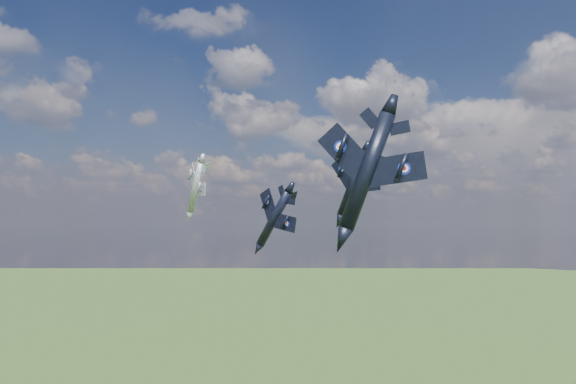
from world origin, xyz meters
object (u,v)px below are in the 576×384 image
Objects in this scene: jet_high_navy at (353,184)px; jet_left_silver at (196,187)px; jet_lead_navy at (274,218)px; jet_right_navy at (367,171)px.

jet_high_navy is 1.12× the size of jet_left_silver.
jet_high_navy is at bearing 42.60° from jet_left_silver.
jet_lead_navy is at bearing -140.39° from jet_high_navy.
jet_lead_navy is 15.77m from jet_left_silver.
jet_high_navy is at bearing 42.73° from jet_lead_navy.
jet_lead_navy is 0.97× the size of jet_high_navy.
jet_lead_navy is 13.02m from jet_high_navy.
jet_left_silver reaches higher than jet_lead_navy.
jet_right_navy is (27.62, -18.70, 4.13)m from jet_lead_navy.
jet_right_navy is at bearing -27.79° from jet_lead_navy.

